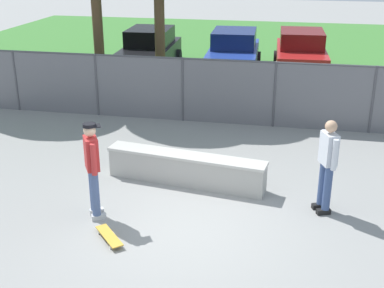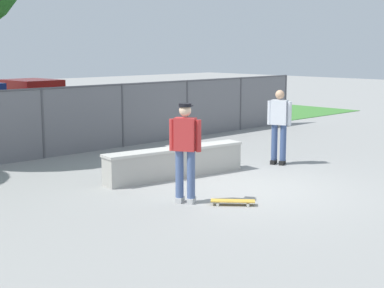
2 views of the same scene
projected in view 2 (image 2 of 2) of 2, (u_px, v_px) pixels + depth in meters
name	position (u px, v px, depth m)	size (l,w,h in m)	color
ground_plane	(247.00, 188.00, 11.87)	(80.00, 80.00, 0.00)	gray
concrete_ledge	(175.00, 162.00, 12.86)	(3.45, 0.98, 0.66)	#A8A59E
skateboarder	(185.00, 148.00, 10.60)	(0.41, 0.53, 1.84)	beige
skateboard	(233.00, 201.00, 10.60)	(0.68, 0.73, 0.09)	gold
chainlink_fence	(85.00, 116.00, 15.82)	(17.95, 0.07, 1.82)	#4C4C51
car_red	(33.00, 102.00, 21.68)	(2.17, 4.28, 1.66)	#B21E1E
bystander	(279.00, 123.00, 14.19)	(0.38, 0.56, 1.82)	black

